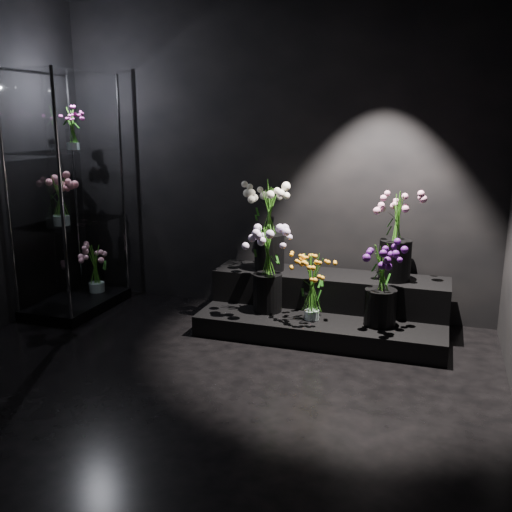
% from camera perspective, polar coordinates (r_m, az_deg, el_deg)
% --- Properties ---
extents(floor, '(4.00, 4.00, 0.00)m').
position_cam_1_polar(floor, '(3.72, -7.89, -14.36)').
color(floor, black).
rests_on(floor, ground).
extents(wall_back, '(4.00, 0.00, 4.00)m').
position_cam_1_polar(wall_back, '(5.16, 1.52, 9.88)').
color(wall_back, black).
rests_on(wall_back, floor).
extents(display_riser, '(1.99, 0.88, 0.44)m').
position_cam_1_polar(display_riser, '(4.87, 6.99, -5.08)').
color(display_riser, black).
rests_on(display_riser, floor).
extents(display_case, '(0.58, 0.97, 2.13)m').
position_cam_1_polar(display_case, '(5.38, -18.20, 5.77)').
color(display_case, black).
rests_on(display_case, floor).
extents(bouquet_orange_bells, '(0.33, 0.33, 0.53)m').
position_cam_1_polar(bouquet_orange_bells, '(4.53, 5.65, -3.07)').
color(bouquet_orange_bells, white).
rests_on(bouquet_orange_bells, display_riser).
extents(bouquet_lilac, '(0.49, 0.49, 0.71)m').
position_cam_1_polar(bouquet_lilac, '(4.68, 1.17, -0.68)').
color(bouquet_lilac, black).
rests_on(bouquet_lilac, display_riser).
extents(bouquet_purple, '(0.35, 0.35, 0.63)m').
position_cam_1_polar(bouquet_purple, '(4.49, 12.44, -2.69)').
color(bouquet_purple, black).
rests_on(bouquet_purple, display_riser).
extents(bouquet_cream_roses, '(0.46, 0.46, 0.78)m').
position_cam_1_polar(bouquet_cream_roses, '(4.91, 1.36, 3.72)').
color(bouquet_cream_roses, black).
rests_on(bouquet_cream_roses, display_riser).
extents(bouquet_pink_roses, '(0.37, 0.37, 0.72)m').
position_cam_1_polar(bouquet_pink_roses, '(4.74, 13.88, 2.42)').
color(bouquet_pink_roses, black).
rests_on(bouquet_pink_roses, display_riser).
extents(bouquet_case_pink, '(0.37, 0.37, 0.44)m').
position_cam_1_polar(bouquet_case_pink, '(5.21, -19.01, 5.45)').
color(bouquet_case_pink, white).
rests_on(bouquet_case_pink, display_case).
extents(bouquet_case_magenta, '(0.21, 0.21, 0.37)m').
position_cam_1_polar(bouquet_case_magenta, '(5.45, -17.91, 12.02)').
color(bouquet_case_magenta, white).
rests_on(bouquet_case_magenta, display_case).
extents(bouquet_case_base_pink, '(0.34, 0.34, 0.45)m').
position_cam_1_polar(bouquet_case_base_pink, '(5.69, -15.75, -1.14)').
color(bouquet_case_base_pink, white).
rests_on(bouquet_case_base_pink, display_case).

